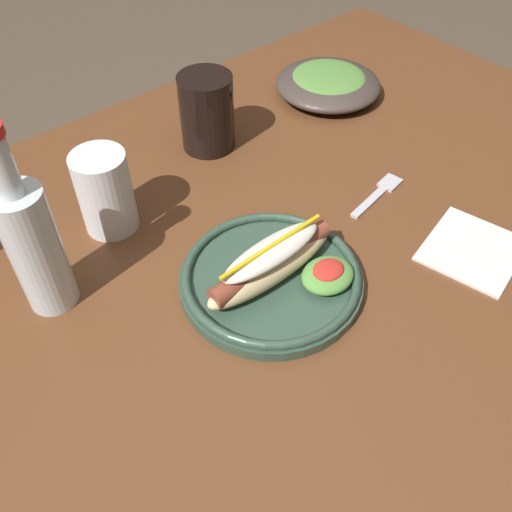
{
  "coord_description": "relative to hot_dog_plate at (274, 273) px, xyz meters",
  "views": [
    {
      "loc": [
        -0.36,
        -0.42,
        1.29
      ],
      "look_at": [
        -0.04,
        -0.04,
        0.77
      ],
      "focal_mm": 39.27,
      "sensor_mm": 36.0,
      "label": 1
    }
  ],
  "objects": [
    {
      "name": "extra_cup",
      "position": [
        -0.1,
        0.24,
        0.04
      ],
      "size": [
        0.08,
        0.08,
        0.12
      ],
      "primitive_type": "cylinder",
      "color": "white",
      "rests_on": "dining_table"
    },
    {
      "name": "side_bowl",
      "position": [
        0.39,
        0.29,
        0.0
      ],
      "size": [
        0.19,
        0.19,
        0.05
      ],
      "color": "#423833",
      "rests_on": "dining_table"
    },
    {
      "name": "glass_bottle",
      "position": [
        -0.23,
        0.16,
        0.08
      ],
      "size": [
        0.06,
        0.06,
        0.26
      ],
      "color": "silver",
      "rests_on": "dining_table"
    },
    {
      "name": "napkin",
      "position": [
        0.25,
        -0.13,
        -0.02
      ],
      "size": [
        0.15,
        0.15,
        0.0
      ],
      "primitive_type": "cube",
      "rotation": [
        0.0,
        0.0,
        0.23
      ],
      "color": "white",
      "rests_on": "dining_table"
    },
    {
      "name": "soda_cup",
      "position": [
        0.12,
        0.3,
        0.04
      ],
      "size": [
        0.09,
        0.09,
        0.12
      ],
      "primitive_type": "cylinder",
      "color": "black",
      "rests_on": "dining_table"
    },
    {
      "name": "fork",
      "position": [
        0.24,
        0.03,
        -0.02
      ],
      "size": [
        0.12,
        0.04,
        0.0
      ],
      "rotation": [
        0.0,
        0.0,
        0.17
      ],
      "color": "silver",
      "rests_on": "dining_table"
    },
    {
      "name": "ground_plane",
      "position": [
        0.04,
        0.07,
        -0.76
      ],
      "size": [
        8.0,
        8.0,
        0.0
      ],
      "primitive_type": "plane",
      "color": "brown"
    },
    {
      "name": "dining_table",
      "position": [
        0.04,
        0.07,
        -0.12
      ],
      "size": [
        1.4,
        0.89,
        0.74
      ],
      "color": "brown",
      "rests_on": "ground_plane"
    },
    {
      "name": "hot_dog_plate",
      "position": [
        0.0,
        0.0,
        0.0
      ],
      "size": [
        0.24,
        0.24,
        0.08
      ],
      "color": "#334C3D",
      "rests_on": "dining_table"
    }
  ]
}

